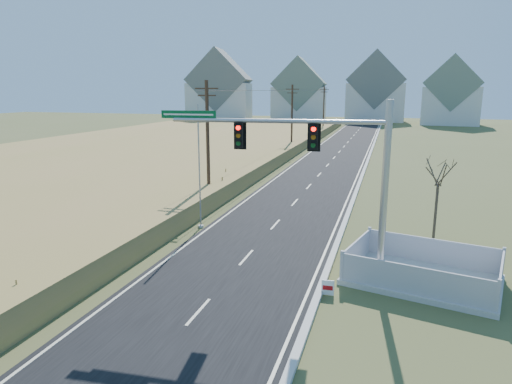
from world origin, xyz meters
name	(u,v)px	position (x,y,z in m)	size (l,w,h in m)	color
ground	(218,291)	(0.00, 0.00, 0.00)	(260.00, 260.00, 0.00)	#495027
road	(343,148)	(0.00, 50.00, 0.03)	(8.00, 180.00, 0.06)	black
curb	(372,149)	(4.15, 50.00, 0.09)	(0.30, 180.00, 0.18)	#B2AFA8
reed_marsh	(160,146)	(-24.00, 40.00, 0.65)	(38.00, 110.00, 1.30)	#9B7746
utility_pole_near	(208,139)	(-6.50, 15.00, 4.68)	(1.80, 0.26, 9.00)	#422D1E
utility_pole_mid	(292,117)	(-6.50, 45.00, 4.68)	(1.80, 0.26, 9.00)	#422D1E
utility_pole_far	(324,109)	(-6.50, 75.00, 4.68)	(1.80, 0.26, 9.00)	#422D1E
condo_nw	(220,92)	(-38.00, 100.00, 7.70)	(17.69, 13.38, 19.05)	silver
condo_nnw	(299,95)	(-18.00, 108.00, 6.94)	(14.93, 11.17, 17.03)	silver
condo_n	(376,93)	(2.00, 112.00, 7.61)	(15.27, 10.20, 18.54)	silver
condo_ne	(451,96)	(20.00, 104.00, 6.84)	(14.12, 10.51, 16.52)	silver
traffic_signal_mast	(338,176)	(4.59, 2.16, 4.80)	(9.96, 1.05, 7.94)	#9EA0A5
fence_enclosure	(422,276)	(8.31, 3.45, 0.28)	(7.15, 5.68, 1.44)	#B7B5AD
open_sign	(328,288)	(4.50, 0.94, 0.34)	(0.52, 0.08, 0.64)	white
flagpole	(200,180)	(-4.30, 8.26, 2.99)	(0.34, 0.34, 7.49)	#B7B5AD
bare_tree	(439,171)	(9.25, 9.59, 4.01)	(1.88, 1.88, 4.98)	#4C3F33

